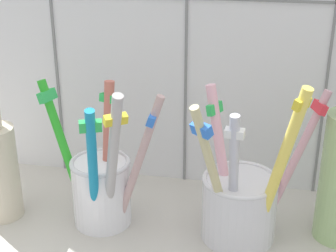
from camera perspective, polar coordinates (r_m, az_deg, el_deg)
counter_slab at (r=59.98cm, az=0.09°, el=-11.61°), size 64.00×22.00×2.00cm
tile_wall_back at (r=62.08cm, az=2.15°, el=11.50°), size 64.00×2.20×45.00cm
toothbrush_cup_left at (r=57.75cm, az=-7.22°, el=-6.31°), size 14.24×9.00×17.42cm
toothbrush_cup_right at (r=55.73cm, az=7.71°, el=-8.09°), size 12.98×9.88×18.68cm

